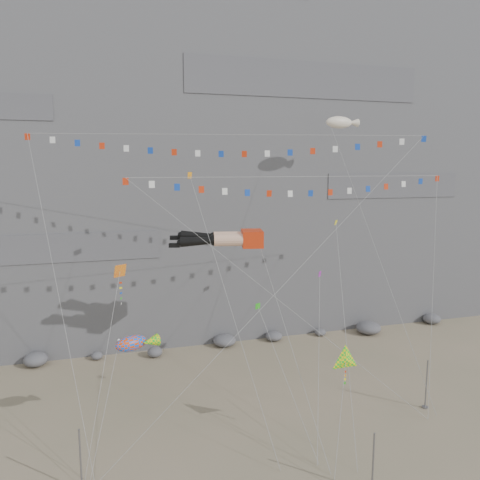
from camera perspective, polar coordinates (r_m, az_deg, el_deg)
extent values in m
plane|color=gray|center=(40.25, 4.51, -21.28)|extent=(120.00, 120.00, 0.00)
cube|color=slate|center=(65.94, -5.30, 12.94)|extent=(80.00, 28.00, 50.00)
cylinder|color=slate|center=(33.72, -18.86, -24.07)|extent=(0.12, 0.12, 4.19)
cylinder|color=slate|center=(33.20, 15.91, -24.68)|extent=(0.12, 0.12, 4.01)
cylinder|color=slate|center=(44.04, 21.77, -16.02)|extent=(0.12, 0.12, 4.26)
cube|color=red|center=(40.73, 1.48, 0.20)|extent=(2.23, 2.74, 1.44)
cylinder|color=#E4AD8E|center=(39.86, -1.42, 0.01)|extent=(2.60, 1.53, 1.06)
sphere|color=black|center=(39.82, -3.17, -0.01)|extent=(0.97, 0.97, 0.97)
cone|color=black|center=(39.83, -5.23, -0.15)|extent=(3.02, 1.46, 0.99)
cube|color=black|center=(39.95, -8.00, -0.64)|extent=(1.01, 0.60, 0.35)
cylinder|color=#E4AD8E|center=(41.28, -1.52, 0.31)|extent=(2.60, 1.53, 1.06)
sphere|color=black|center=(41.24, -3.21, 0.29)|extent=(0.97, 0.97, 0.97)
cone|color=black|center=(41.21, -5.21, 0.46)|extent=(3.04, 1.46, 1.06)
cube|color=black|center=(41.30, -7.89, 0.28)|extent=(1.01, 0.60, 0.35)
cylinder|color=gray|center=(36.82, 5.66, -12.07)|extent=(0.03, 0.03, 19.14)
cube|color=slate|center=(35.15, 11.05, -26.24)|extent=(0.16, 0.16, 0.10)
cylinder|color=gray|center=(35.87, -7.98, -5.18)|extent=(0.03, 0.03, 28.56)
cylinder|color=gray|center=(40.84, 14.65, -6.29)|extent=(0.03, 0.03, 22.55)
cube|color=slate|center=(43.24, 21.93, -19.59)|extent=(0.16, 0.16, 0.10)
cylinder|color=gray|center=(34.41, -16.35, -15.15)|extent=(0.03, 0.03, 14.25)
cylinder|color=gray|center=(34.67, -15.42, -19.39)|extent=(0.03, 0.03, 9.15)
cylinder|color=gray|center=(34.17, 12.10, -20.71)|extent=(0.03, 0.03, 7.98)
cylinder|color=gray|center=(45.55, 16.92, -1.32)|extent=(0.03, 0.03, 29.31)
cube|color=slate|center=(43.99, 22.86, -19.13)|extent=(0.16, 0.16, 0.10)
cylinder|color=gray|center=(36.29, -1.31, -7.81)|extent=(0.03, 0.03, 24.16)
cube|color=slate|center=(35.01, 4.99, -26.26)|extent=(0.16, 0.16, 0.10)
cylinder|color=gray|center=(38.82, 9.58, -13.79)|extent=(0.03, 0.03, 16.42)
cube|color=slate|center=(35.76, 9.41, -25.52)|extent=(0.16, 0.16, 0.10)
cylinder|color=gray|center=(35.76, 5.68, -16.67)|extent=(0.03, 0.03, 11.79)
cube|color=slate|center=(35.91, 9.60, -25.36)|extent=(0.16, 0.16, 0.10)
cylinder|color=gray|center=(39.56, 12.66, -10.06)|extent=(0.03, 0.03, 21.98)
cube|color=slate|center=(35.71, 14.15, -25.74)|extent=(0.16, 0.16, 0.10)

